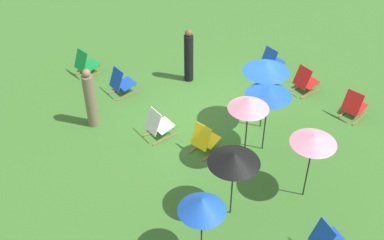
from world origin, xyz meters
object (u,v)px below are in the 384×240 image
(umbrella_1, at_px, (267,66))
(umbrella_4, at_px, (269,91))
(deckchair_4, at_px, (354,106))
(person_1, at_px, (90,99))
(deckchair_7, at_px, (121,83))
(deckchair_10, at_px, (272,62))
(deckchair_9, at_px, (205,139))
(umbrella_0, at_px, (234,158))
(umbrella_5, at_px, (314,139))
(umbrella_3, at_px, (202,205))
(deckchair_0, at_px, (305,81))
(deckchair_11, at_px, (158,125))
(umbrella_2, at_px, (249,103))
(person_0, at_px, (189,56))
(deckchair_2, at_px, (327,240))
(deckchair_6, at_px, (86,64))

(umbrella_1, relative_size, umbrella_4, 1.08)
(deckchair_4, relative_size, person_1, 0.48)
(person_1, bearing_deg, deckchair_4, 161.96)
(deckchair_4, height_order, deckchair_7, same)
(deckchair_4, xyz_separation_m, deckchair_10, (2.93, 0.04, 0.00))
(deckchair_4, distance_m, deckchair_9, 4.25)
(umbrella_0, height_order, umbrella_1, umbrella_1)
(umbrella_5, bearing_deg, umbrella_3, 85.58)
(deckchair_4, bearing_deg, deckchair_0, -4.20)
(umbrella_0, bearing_deg, deckchair_10, -55.81)
(deckchair_9, height_order, umbrella_5, umbrella_5)
(deckchair_0, height_order, umbrella_5, umbrella_5)
(umbrella_1, xyz_separation_m, umbrella_3, (-2.11, 3.90, -0.34))
(umbrella_1, distance_m, umbrella_3, 4.45)
(deckchair_0, distance_m, deckchair_10, 1.33)
(deckchair_10, bearing_deg, deckchair_11, 95.23)
(umbrella_2, distance_m, umbrella_5, 1.61)
(umbrella_1, bearing_deg, umbrella_3, 118.39)
(umbrella_2, bearing_deg, umbrella_1, -61.06)
(deckchair_4, bearing_deg, deckchair_11, 51.97)
(deckchair_0, relative_size, person_0, 0.50)
(umbrella_0, bearing_deg, deckchair_2, -159.51)
(person_0, bearing_deg, person_1, 28.55)
(umbrella_0, bearing_deg, deckchair_0, -67.81)
(deckchair_6, distance_m, deckchair_9, 4.95)
(deckchair_9, bearing_deg, deckchair_7, -5.94)
(deckchair_10, relative_size, umbrella_5, 0.47)
(deckchair_11, bearing_deg, deckchair_2, -173.12)
(deckchair_4, bearing_deg, umbrella_4, 69.79)
(umbrella_5, bearing_deg, deckchair_10, -39.01)
(deckchair_0, bearing_deg, umbrella_0, 116.99)
(deckchair_6, distance_m, umbrella_2, 6.16)
(umbrella_0, bearing_deg, person_0, -29.98)
(deckchair_0, height_order, deckchair_7, same)
(deckchair_7, bearing_deg, umbrella_3, 162.17)
(umbrella_0, relative_size, umbrella_3, 1.03)
(umbrella_5, bearing_deg, deckchair_4, -72.47)
(deckchair_6, relative_size, deckchair_11, 1.00)
(deckchair_4, height_order, deckchair_10, same)
(umbrella_2, bearing_deg, person_0, -20.26)
(umbrella_3, bearing_deg, umbrella_4, -66.07)
(deckchair_6, relative_size, deckchair_7, 1.00)
(deckchair_4, xyz_separation_m, umbrella_5, (-1.02, 3.24, 1.29))
(deckchair_4, distance_m, deckchair_6, 7.82)
(deckchair_2, bearing_deg, person_0, -0.69)
(deckchair_4, bearing_deg, deckchair_9, 61.99)
(deckchair_6, height_order, deckchair_11, same)
(person_1, bearing_deg, deckchair_7, -133.56)
(deckchair_4, relative_size, umbrella_4, 0.45)
(deckchair_0, xyz_separation_m, umbrella_4, (-0.94, 2.72, 1.38))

